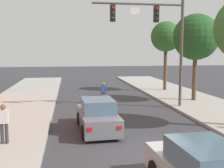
{
  "coord_description": "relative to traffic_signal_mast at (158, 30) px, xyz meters",
  "views": [
    {
      "loc": [
        -3.01,
        -9.79,
        3.94
      ],
      "look_at": [
        -0.49,
        6.06,
        2.0
      ],
      "focal_mm": 44.23,
      "sensor_mm": 36.0,
      "label": 1
    }
  ],
  "objects": [
    {
      "name": "traffic_signal_mast",
      "position": [
        0.0,
        0.0,
        0.0
      ],
      "size": [
        6.16,
        0.38,
        7.5
      ],
      "color": "#514C47",
      "rests_on": "sidewalk_right"
    },
    {
      "name": "car_lead_grey",
      "position": [
        -4.49,
        -4.52,
        -4.6
      ],
      "size": [
        1.97,
        4.3,
        1.6
      ],
      "color": "slate",
      "rests_on": "ground"
    },
    {
      "name": "pedestrian_sidewalk_left_walker",
      "position": [
        -8.53,
        -6.31,
        -4.26
      ],
      "size": [
        0.36,
        0.22,
        1.64
      ],
      "color": "#333338",
      "rests_on": "sidewalk_left"
    },
    {
      "name": "street_tree_second",
      "position": [
        3.68,
        1.99,
        -0.38
      ],
      "size": [
        3.48,
        3.48,
        6.56
      ],
      "color": "brown",
      "rests_on": "sidewalk_right"
    },
    {
      "name": "ground_plane",
      "position": [
        -2.88,
        -8.05,
        -5.32
      ],
      "size": [
        120.0,
        120.0,
        0.0
      ],
      "primitive_type": "plane",
      "color": "#38383D"
    },
    {
      "name": "pedestrian_crossing_road",
      "position": [
        -3.37,
        2.03,
        -4.41
      ],
      "size": [
        0.36,
        0.22,
        1.64
      ],
      "color": "brown",
      "rests_on": "ground"
    },
    {
      "name": "street_tree_third",
      "position": [
        3.4,
        7.72,
        -0.08
      ],
      "size": [
        2.89,
        2.89,
        6.59
      ],
      "color": "brown",
      "rests_on": "sidewalk_right"
    }
  ]
}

